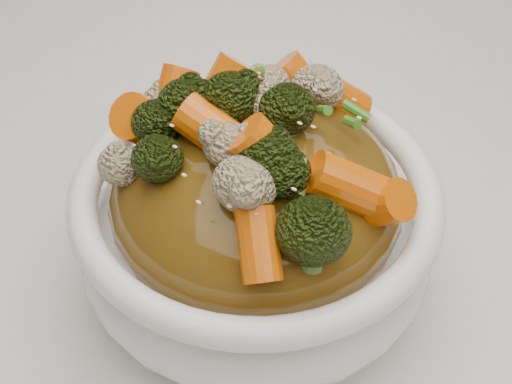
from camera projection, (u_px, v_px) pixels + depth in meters
The scene contains 8 objects.
tablecloth at pixel (336, 289), 0.44m from camera, with size 1.20×0.80×0.04m, color silver.
bowl at pixel (256, 230), 0.39m from camera, with size 0.19×0.19×0.08m, color white, non-canonical shape.
sauce_base at pixel (256, 196), 0.38m from camera, with size 0.16×0.16×0.09m, color #5F3F10.
carrots at pixel (256, 111), 0.34m from camera, with size 0.16×0.16×0.05m, color #EB6207, non-canonical shape.
broccoli at pixel (256, 112), 0.34m from camera, with size 0.16×0.16×0.04m, color black, non-canonical shape.
cauliflower at pixel (256, 115), 0.34m from camera, with size 0.16×0.16×0.03m, color #CCB48B, non-canonical shape.
scallions at pixel (256, 109), 0.34m from camera, with size 0.12×0.12×0.02m, color #387A1C, non-canonical shape.
sesame_seeds at pixel (256, 109), 0.34m from camera, with size 0.14×0.14×0.01m, color beige, non-canonical shape.
Camera 1 is at (0.11, -0.25, 1.08)m, focal length 50.00 mm.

